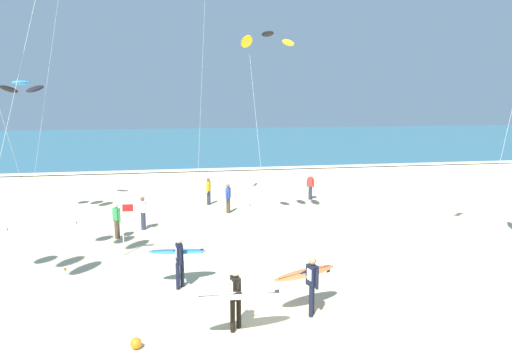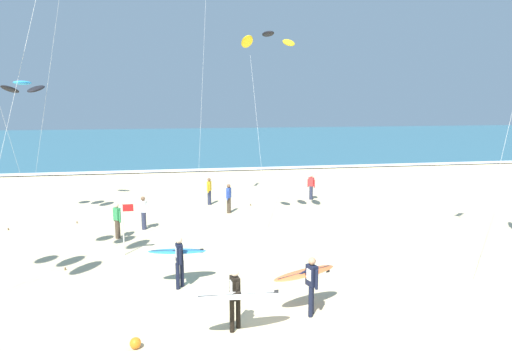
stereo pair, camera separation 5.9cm
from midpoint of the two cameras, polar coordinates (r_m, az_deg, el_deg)
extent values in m
plane|color=beige|center=(12.20, 1.74, -19.91)|extent=(160.00, 160.00, 0.00)
cube|color=#2D6075|center=(68.41, -8.25, 4.44)|extent=(160.00, 60.00, 0.08)
cube|color=white|center=(38.93, -6.75, 0.74)|extent=(160.00, 1.40, 0.01)
cylinder|color=black|center=(13.04, 6.94, -15.76)|extent=(0.13, 0.13, 0.88)
cylinder|color=black|center=(13.24, 7.07, -15.36)|extent=(0.13, 0.13, 0.88)
cube|color=black|center=(12.84, 7.07, -12.57)|extent=(0.30, 0.39, 0.60)
cube|color=white|center=(12.77, 6.69, -12.50)|extent=(0.08, 0.19, 0.32)
sphere|color=#A87A59|center=(12.69, 7.11, -10.81)|extent=(0.21, 0.21, 0.21)
cylinder|color=black|center=(12.69, 7.69, -13.06)|extent=(0.09, 0.09, 0.56)
cylinder|color=black|center=(12.97, 6.48, -11.80)|extent=(0.09, 0.09, 0.26)
cylinder|color=black|center=(13.06, 6.01, -12.26)|extent=(0.26, 0.16, 0.14)
ellipsoid|color=orange|center=(13.13, 6.13, -12.31)|extent=(2.10, 1.17, 0.15)
cube|color=#333333|center=(13.12, 6.13, -12.16)|extent=(1.70, 0.60, 0.07)
cube|color=#262628|center=(13.64, 9.12, -11.86)|extent=(0.12, 0.05, 0.14)
cylinder|color=black|center=(14.86, -10.08, -12.57)|extent=(0.13, 0.13, 0.88)
cylinder|color=black|center=(15.03, -9.54, -12.30)|extent=(0.13, 0.13, 0.88)
cube|color=black|center=(14.69, -9.90, -9.75)|extent=(0.25, 0.37, 0.60)
cube|color=white|center=(14.66, -10.31, -9.64)|extent=(0.04, 0.20, 0.32)
sphere|color=beige|center=(14.55, -9.94, -8.19)|extent=(0.21, 0.21, 0.21)
cylinder|color=black|center=(14.48, -9.74, -10.19)|extent=(0.09, 0.09, 0.56)
cylinder|color=black|center=(14.87, -10.05, -9.07)|extent=(0.09, 0.09, 0.26)
cylinder|color=black|center=(14.98, -10.32, -9.45)|extent=(0.26, 0.12, 0.14)
ellipsoid|color=#3399D8|center=(15.04, -10.11, -9.53)|extent=(1.98, 0.84, 0.24)
cube|color=#333333|center=(15.03, -10.12, -9.40)|extent=(1.67, 0.28, 0.16)
cube|color=#262628|center=(15.20, -7.06, -9.53)|extent=(0.12, 0.03, 0.14)
cylinder|color=black|center=(12.21, -3.15, -17.55)|extent=(0.13, 0.13, 0.88)
cylinder|color=black|center=(12.40, -2.37, -17.08)|extent=(0.13, 0.13, 0.88)
cube|color=black|center=(11.99, -2.78, -14.16)|extent=(0.25, 0.37, 0.60)
cube|color=white|center=(11.95, -3.28, -14.04)|extent=(0.05, 0.20, 0.32)
sphere|color=beige|center=(11.83, -2.80, -12.29)|extent=(0.21, 0.21, 0.21)
cylinder|color=black|center=(11.74, -2.45, -14.09)|extent=(0.09, 0.09, 0.26)
cylinder|color=black|center=(11.70, -2.59, -14.88)|extent=(0.26, 0.12, 0.14)
cylinder|color=black|center=(12.21, -3.11, -13.92)|extent=(0.09, 0.09, 0.56)
ellipsoid|color=white|center=(11.70, -2.24, -15.10)|extent=(2.47, 0.88, 0.32)
cube|color=#333333|center=(11.69, -2.24, -14.93)|extent=(2.10, 0.38, 0.22)
cube|color=#262628|center=(12.05, 2.55, -14.71)|extent=(0.12, 0.03, 0.14)
cylinder|color=silver|center=(24.22, -25.63, 7.68)|extent=(2.68, 1.64, 11.01)
cylinder|color=brown|center=(23.86, -22.08, -5.61)|extent=(0.06, 0.06, 0.10)
cylinder|color=silver|center=(15.62, -29.43, 5.17)|extent=(2.08, 2.79, 10.08)
cylinder|color=brown|center=(17.67, -23.35, -10.95)|extent=(0.06, 0.06, 0.10)
ellipsoid|color=black|center=(23.88, -26.49, 9.90)|extent=(1.00, 1.16, 0.49)
ellipsoid|color=#2D99DB|center=(24.43, -27.90, 10.45)|extent=(0.99, 1.15, 0.20)
ellipsoid|color=black|center=(24.97, -29.15, 9.64)|extent=(1.00, 1.16, 0.49)
cylinder|color=silver|center=(24.00, -28.56, 1.87)|extent=(0.73, 1.43, 6.36)
cylinder|color=brown|center=(24.05, -29.29, -6.03)|extent=(0.06, 0.06, 0.10)
ellipsoid|color=yellow|center=(20.47, -1.30, 16.76)|extent=(0.50, 1.19, 0.55)
ellipsoid|color=black|center=(20.69, 1.41, 17.68)|extent=(0.50, 1.18, 0.20)
ellipsoid|color=yellow|center=(20.86, 4.05, 16.61)|extent=(0.50, 1.19, 0.55)
cylinder|color=silver|center=(22.87, 0.13, 5.25)|extent=(0.04, 4.74, 8.38)
cylinder|color=brown|center=(25.83, -0.84, -3.77)|extent=(0.06, 0.06, 0.10)
cylinder|color=silver|center=(25.50, -7.14, 9.28)|extent=(0.90, 3.32, 11.63)
cylinder|color=brown|center=(27.82, -6.16, -2.86)|extent=(0.06, 0.06, 0.10)
cylinder|color=#4C3D2D|center=(20.65, -17.43, -6.58)|extent=(0.22, 0.22, 0.84)
cube|color=#339351|center=(20.48, -17.52, -4.72)|extent=(0.35, 0.36, 0.54)
sphere|color=beige|center=(20.39, -17.58, -3.68)|extent=(0.20, 0.20, 0.20)
cylinder|color=#339351|center=(20.33, -17.17, -5.09)|extent=(0.08, 0.08, 0.50)
cylinder|color=#339351|center=(20.67, -17.84, -4.89)|extent=(0.08, 0.08, 0.50)
cylinder|color=#4C3D2D|center=(24.14, -3.64, -3.84)|extent=(0.22, 0.22, 0.84)
cube|color=#3351B7|center=(23.99, -3.66, -2.23)|extent=(0.31, 0.37, 0.54)
sphere|color=brown|center=(23.91, -3.67, -1.34)|extent=(0.20, 0.20, 0.20)
cylinder|color=#3351B7|center=(24.20, -3.47, -2.37)|extent=(0.08, 0.08, 0.50)
cylinder|color=#3351B7|center=(23.82, -3.85, -2.57)|extent=(0.08, 0.08, 0.50)
cylinder|color=#2D334C|center=(27.56, 6.90, -2.21)|extent=(0.22, 0.22, 0.84)
cube|color=red|center=(27.43, 6.93, -0.79)|extent=(0.36, 0.35, 0.54)
sphere|color=beige|center=(27.36, 6.95, -0.01)|extent=(0.20, 0.20, 0.20)
cylinder|color=red|center=(27.36, 7.32, -1.04)|extent=(0.08, 0.08, 0.50)
cylinder|color=red|center=(27.53, 6.53, -0.96)|extent=(0.08, 0.08, 0.50)
cylinder|color=#2D334C|center=(26.14, -6.14, -2.84)|extent=(0.22, 0.22, 0.84)
cube|color=gold|center=(26.00, -6.17, -1.35)|extent=(0.29, 0.36, 0.54)
sphere|color=brown|center=(25.93, -6.18, -0.53)|extent=(0.20, 0.20, 0.20)
cylinder|color=gold|center=(26.21, -6.02, -1.48)|extent=(0.08, 0.08, 0.50)
cylinder|color=gold|center=(25.82, -6.31, -1.65)|extent=(0.08, 0.08, 0.50)
cylinder|color=#2D334C|center=(21.71, -14.30, -5.65)|extent=(0.22, 0.22, 0.84)
cube|color=white|center=(21.54, -14.38, -3.88)|extent=(0.37, 0.30, 0.54)
sphere|color=brown|center=(21.46, -14.42, -2.89)|extent=(0.20, 0.20, 0.20)
cylinder|color=white|center=(21.67, -14.85, -4.09)|extent=(0.08, 0.08, 0.50)
cylinder|color=white|center=(21.47, -13.87, -4.18)|extent=(0.08, 0.08, 0.50)
cylinder|color=silver|center=(18.24, -16.75, -6.62)|extent=(0.05, 0.05, 2.10)
cube|color=red|center=(18.00, -16.19, -4.00)|extent=(0.40, 0.02, 0.28)
sphere|color=orange|center=(12.01, -15.25, -20.02)|extent=(0.28, 0.28, 0.28)
camera|label=1|loc=(0.03, -90.11, -0.02)|focal=31.25mm
camera|label=2|loc=(0.03, 89.89, 0.02)|focal=31.25mm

